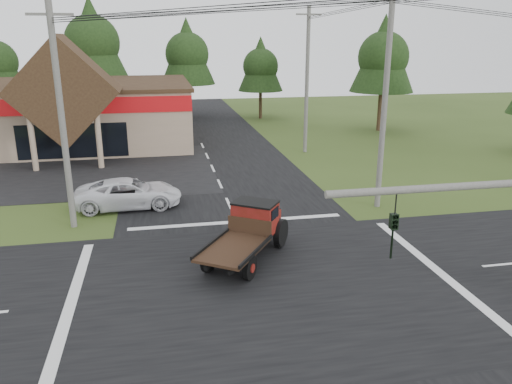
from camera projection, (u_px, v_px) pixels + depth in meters
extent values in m
plane|color=#334619|center=(267.00, 287.00, 18.62)|extent=(120.00, 120.00, 0.00)
cube|color=black|center=(267.00, 287.00, 18.62)|extent=(12.00, 120.00, 0.02)
cube|color=black|center=(267.00, 287.00, 18.62)|extent=(120.00, 12.00, 0.02)
cube|color=black|center=(6.00, 175.00, 33.83)|extent=(28.00, 14.00, 0.02)
cube|color=gray|center=(12.00, 115.00, 43.03)|extent=(30.00, 15.00, 5.00)
cube|color=#311F14|center=(8.00, 85.00, 42.28)|extent=(30.40, 15.40, 0.30)
cube|color=#311F14|center=(65.00, 91.00, 35.35)|extent=(7.78, 4.00, 7.78)
cylinder|color=gray|center=(33.00, 143.00, 34.33)|extent=(0.40, 0.40, 4.00)
cylinder|color=gray|center=(99.00, 140.00, 35.14)|extent=(0.40, 0.40, 4.00)
cube|color=black|center=(73.00, 141.00, 37.39)|extent=(8.00, 0.08, 2.60)
cylinder|color=#595651|center=(507.00, 184.00, 10.46)|extent=(8.00, 0.16, 0.16)
imported|color=black|center=(393.00, 237.00, 10.30)|extent=(0.16, 0.20, 1.00)
cylinder|color=#595651|center=(62.00, 121.00, 23.08)|extent=(0.30, 0.30, 10.50)
cube|color=#595651|center=(50.00, 14.00, 21.70)|extent=(2.00, 0.12, 0.12)
cylinder|color=#595651|center=(385.00, 102.00, 25.89)|extent=(0.30, 0.30, 11.50)
cylinder|color=#595651|center=(307.00, 82.00, 39.05)|extent=(0.30, 0.30, 11.20)
cube|color=#595651|center=(309.00, 14.00, 37.57)|extent=(2.00, 0.12, 0.12)
cylinder|color=#332316|center=(3.00, 107.00, 53.76)|extent=(0.36, 0.36, 3.50)
cylinder|color=#332316|center=(98.00, 101.00, 54.51)|extent=(0.36, 0.36, 4.55)
cone|color=black|center=(92.00, 38.00, 52.57)|extent=(7.28, 7.28, 8.58)
sphere|color=black|center=(92.00, 42.00, 52.68)|extent=(5.72, 5.72, 5.72)
cylinder|color=#332316|center=(189.00, 101.00, 57.40)|extent=(0.36, 0.36, 3.85)
cone|color=black|center=(187.00, 51.00, 55.76)|extent=(6.16, 6.16, 7.26)
sphere|color=black|center=(187.00, 54.00, 55.85)|extent=(4.84, 4.84, 4.84)
cylinder|color=#332316|center=(260.00, 105.00, 57.11)|extent=(0.36, 0.36, 3.15)
cone|color=black|center=(261.00, 64.00, 55.76)|extent=(5.04, 5.04, 5.94)
sphere|color=black|center=(261.00, 66.00, 55.84)|extent=(3.96, 3.96, 3.96)
cylinder|color=#332316|center=(379.00, 111.00, 49.49)|extent=(0.36, 0.36, 3.85)
cone|color=black|center=(384.00, 53.00, 47.84)|extent=(6.16, 6.16, 7.26)
sphere|color=black|center=(383.00, 57.00, 47.94)|extent=(4.84, 4.84, 4.84)
imported|color=silver|center=(129.00, 193.00, 27.25)|extent=(5.72, 2.75, 1.57)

